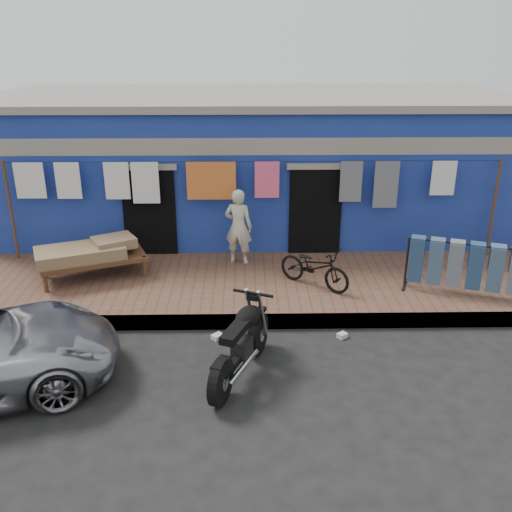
{
  "coord_description": "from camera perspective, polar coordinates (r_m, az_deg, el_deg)",
  "views": [
    {
      "loc": [
        -0.17,
        -7.06,
        4.74
      ],
      "look_at": [
        0.0,
        2.0,
        1.15
      ],
      "focal_mm": 40.0,
      "sensor_mm": 36.0,
      "label": 1
    }
  ],
  "objects": [
    {
      "name": "ground",
      "position": [
        8.51,
        0.26,
        -12.25
      ],
      "size": [
        80.0,
        80.0,
        0.0
      ],
      "primitive_type": "plane",
      "color": "black",
      "rests_on": "ground"
    },
    {
      "name": "sidewalk",
      "position": [
        11.07,
        -0.1,
        -3.03
      ],
      "size": [
        28.0,
        3.0,
        0.25
      ],
      "primitive_type": "cube",
      "color": "brown",
      "rests_on": "ground"
    },
    {
      "name": "curb",
      "position": [
        9.77,
        0.05,
        -6.57
      ],
      "size": [
        28.0,
        0.1,
        0.25
      ],
      "primitive_type": "cube",
      "color": "gray",
      "rests_on": "ground"
    },
    {
      "name": "building",
      "position": [
        14.38,
        -0.38,
        9.34
      ],
      "size": [
        12.2,
        5.2,
        3.36
      ],
      "color": "navy",
      "rests_on": "ground"
    },
    {
      "name": "clothesline",
      "position": [
        11.69,
        -2.87,
        7.07
      ],
      "size": [
        10.06,
        0.06,
        2.1
      ],
      "color": "brown",
      "rests_on": "sidewalk"
    },
    {
      "name": "seated_person",
      "position": [
        11.59,
        -1.77,
        2.95
      ],
      "size": [
        0.64,
        0.51,
        1.57
      ],
      "primitive_type": "imported",
      "rotation": [
        0.0,
        0.0,
        2.87
      ],
      "color": "beige",
      "rests_on": "sidewalk"
    },
    {
      "name": "bicycle",
      "position": [
        10.64,
        5.88,
        -0.66
      ],
      "size": [
        1.48,
        1.34,
        0.96
      ],
      "primitive_type": "imported",
      "rotation": [
        0.0,
        0.0,
        0.88
      ],
      "color": "black",
      "rests_on": "sidewalk"
    },
    {
      "name": "motorcycle",
      "position": [
        8.29,
        -1.56,
        -8.57
      ],
      "size": [
        1.87,
        2.21,
        1.15
      ],
      "primitive_type": null,
      "rotation": [
        0.0,
        0.0,
        -0.39
      ],
      "color": "black",
      "rests_on": "ground"
    },
    {
      "name": "charpoy",
      "position": [
        11.49,
        -15.99,
        -0.39
      ],
      "size": [
        2.76,
        2.42,
        0.7
      ],
      "primitive_type": null,
      "rotation": [
        0.0,
        0.0,
        0.38
      ],
      "color": "brown",
      "rests_on": "sidewalk"
    },
    {
      "name": "jeans_rack",
      "position": [
        10.95,
        20.14,
        -1.07
      ],
      "size": [
        2.43,
        1.85,
        1.03
      ],
      "primitive_type": null,
      "rotation": [
        0.0,
        0.0,
        -0.36
      ],
      "color": "black",
      "rests_on": "sidewalk"
    },
    {
      "name": "litter_a",
      "position": [
        9.52,
        -3.88,
        -8.04
      ],
      "size": [
        0.23,
        0.23,
        0.08
      ],
      "primitive_type": "cube",
      "rotation": [
        0.0,
        0.0,
        0.78
      ],
      "color": "silver",
      "rests_on": "ground"
    },
    {
      "name": "litter_b",
      "position": [
        9.64,
        8.61,
        -7.86
      ],
      "size": [
        0.2,
        0.19,
        0.08
      ],
      "primitive_type": "cube",
      "rotation": [
        0.0,
        0.0,
        0.65
      ],
      "color": "silver",
      "rests_on": "ground"
    },
    {
      "name": "litter_c",
      "position": [
        9.43,
        -0.49,
        -8.31
      ],
      "size": [
        0.16,
        0.2,
        0.07
      ],
      "primitive_type": "cube",
      "rotation": [
        0.0,
        0.0,
        1.69
      ],
      "color": "silver",
      "rests_on": "ground"
    }
  ]
}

